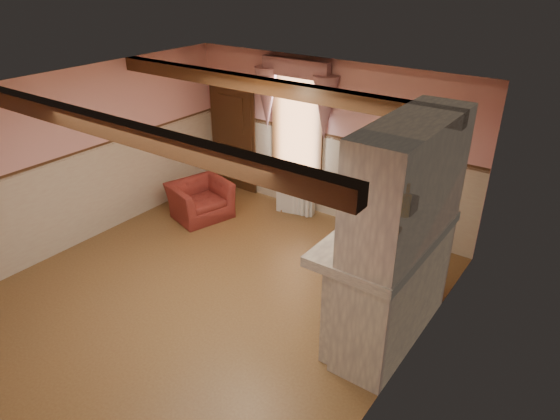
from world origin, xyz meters
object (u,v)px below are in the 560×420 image
Objects in this scene: bowl at (384,232)px; mantel_clock at (410,205)px; armchair at (200,200)px; oil_lamp at (406,206)px; radiator at (296,198)px; side_table at (289,197)px.

mantel_clock reaches higher than bowl.
armchair is at bearing 165.23° from bowl.
oil_lamp is (0.00, 0.60, 0.10)m from bowl.
radiator is 2.50× the size of oil_lamp.
bowl reaches higher than side_table.
radiator is (0.14, 0.00, 0.02)m from side_table.
mantel_clock is at bearing -42.43° from radiator.
side_table is 0.15m from radiator.
mantel_clock reaches higher than armchair.
armchair is 3.59× the size of oil_lamp.
bowl is at bearing -90.00° from oil_lamp.
side_table is 1.96× the size of oil_lamp.
bowl is 1.31× the size of oil_lamp.
bowl is at bearing -52.91° from radiator.
armchair is 1.44× the size of radiator.
oil_lamp reaches higher than radiator.
side_table is at bearing 150.61° from oil_lamp.
side_table is 3.48m from oil_lamp.
armchair is 4.21m from oil_lamp.
armchair is at bearing -153.11° from radiator.
radiator reaches higher than side_table.
side_table is 3.76m from bowl.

